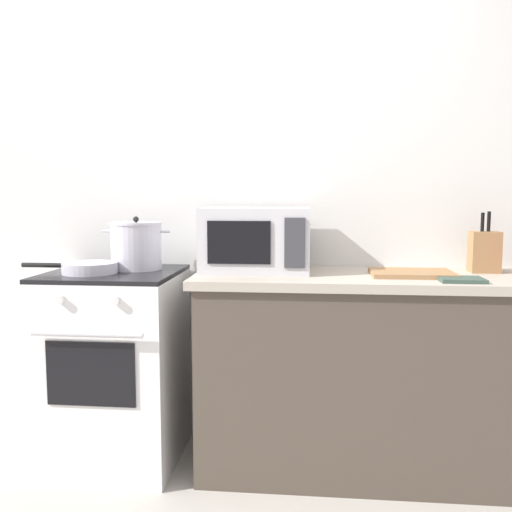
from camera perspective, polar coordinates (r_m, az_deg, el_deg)
name	(u,v)px	position (r m, az deg, el deg)	size (l,w,h in m)	color
back_wall	(258,201)	(2.89, 0.21, 5.72)	(4.40, 0.10, 2.50)	silver
lower_cabinet_right	(380,377)	(2.68, 12.61, -12.07)	(1.64, 0.56, 0.88)	#4C4238
countertop_right	(382,279)	(2.58, 12.85, -2.30)	(1.70, 0.60, 0.04)	#ADA393
stove	(116,366)	(2.79, -14.20, -10.92)	(0.60, 0.64, 0.92)	white
stock_pot	(137,246)	(2.74, -12.18, 1.05)	(0.33, 0.25, 0.26)	silver
frying_pan	(89,268)	(2.66, -16.83, -1.17)	(0.45, 0.25, 0.05)	silver
microwave	(257,239)	(2.61, 0.05, 1.71)	(0.50, 0.37, 0.30)	silver
cutting_board	(412,273)	(2.57, 15.71, -1.72)	(0.36, 0.26, 0.02)	#997047
knife_block	(484,251)	(2.78, 22.41, 0.44)	(0.13, 0.10, 0.28)	#997047
oven_mitt	(461,280)	(2.45, 20.35, -2.29)	(0.18, 0.14, 0.02)	#384C42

